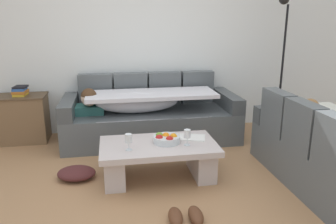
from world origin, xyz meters
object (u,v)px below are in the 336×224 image
(wine_glass_near_right, at_px, (187,134))
(book_stack_on_cabinet, at_px, (20,91))
(fruit_bowl, at_px, (166,139))
(side_cabinet, at_px, (20,119))
(open_magazine, at_px, (192,137))
(couch_along_wall, at_px, (148,116))
(coffee_table, at_px, (159,156))
(crumpled_garment, at_px, (77,173))
(couch_near_window, at_px, (333,154))
(pair_of_shoes, at_px, (186,216))
(wine_glass_near_left, at_px, (129,139))
(floor_lamp, at_px, (281,56))

(wine_glass_near_right, relative_size, book_stack_on_cabinet, 0.71)
(fruit_bowl, bearing_deg, side_cabinet, 141.95)
(open_magazine, distance_m, side_cabinet, 2.44)
(wine_glass_near_right, height_order, open_magazine, wine_glass_near_right)
(couch_along_wall, xyz_separation_m, open_magazine, (0.35, -1.07, 0.05))
(coffee_table, bearing_deg, crumpled_garment, 172.10)
(couch_near_window, height_order, pair_of_shoes, couch_near_window)
(crumpled_garment, bearing_deg, pair_of_shoes, -44.53)
(book_stack_on_cabinet, bearing_deg, wine_glass_near_left, -48.77)
(wine_glass_near_left, bearing_deg, couch_near_window, -10.02)
(wine_glass_near_right, bearing_deg, side_cabinet, 142.79)
(couch_along_wall, xyz_separation_m, wine_glass_near_left, (-0.34, -1.30, 0.16))
(coffee_table, xyz_separation_m, open_magazine, (0.38, 0.11, 0.15))
(fruit_bowl, xyz_separation_m, floor_lamp, (1.89, 1.25, 0.69))
(coffee_table, xyz_separation_m, wine_glass_near_right, (0.28, -0.09, 0.26))
(fruit_bowl, relative_size, book_stack_on_cabinet, 1.20)
(book_stack_on_cabinet, bearing_deg, crumpled_garment, -58.29)
(side_cabinet, distance_m, crumpled_garment, 1.55)
(couch_along_wall, bearing_deg, wine_glass_near_right, -78.84)
(fruit_bowl, height_order, book_stack_on_cabinet, book_stack_on_cabinet)
(fruit_bowl, bearing_deg, book_stack_on_cabinet, 141.32)
(wine_glass_near_left, distance_m, crumpled_garment, 0.74)
(wine_glass_near_left, height_order, wine_glass_near_right, same)
(couch_along_wall, height_order, couch_near_window, same)
(couch_along_wall, xyz_separation_m, side_cabinet, (-1.72, 0.23, -0.01))
(couch_near_window, relative_size, fruit_bowl, 6.65)
(book_stack_on_cabinet, height_order, pair_of_shoes, book_stack_on_cabinet)
(wine_glass_near_left, height_order, open_magazine, wine_glass_near_left)
(open_magazine, relative_size, crumpled_garment, 0.70)
(coffee_table, bearing_deg, side_cabinet, 140.32)
(couch_near_window, bearing_deg, wine_glass_near_left, 79.98)
(book_stack_on_cabinet, relative_size, crumpled_garment, 0.58)
(fruit_bowl, relative_size, floor_lamp, 0.14)
(coffee_table, height_order, side_cabinet, side_cabinet)
(side_cabinet, bearing_deg, book_stack_on_cabinet, -3.22)
(couch_near_window, bearing_deg, wine_glass_near_right, 74.67)
(couch_along_wall, xyz_separation_m, fruit_bowl, (0.05, -1.16, 0.09))
(coffee_table, distance_m, wine_glass_near_left, 0.42)
(floor_lamp, bearing_deg, wine_glass_near_left, -148.76)
(wine_glass_near_right, height_order, floor_lamp, floor_lamp)
(couch_along_wall, height_order, pair_of_shoes, couch_along_wall)
(wine_glass_near_left, xyz_separation_m, side_cabinet, (-1.38, 1.53, -0.17))
(book_stack_on_cabinet, bearing_deg, side_cabinet, 176.78)
(open_magazine, relative_size, book_stack_on_cabinet, 1.20)
(coffee_table, relative_size, wine_glass_near_right, 7.23)
(pair_of_shoes, distance_m, crumpled_garment, 1.35)
(book_stack_on_cabinet, distance_m, pair_of_shoes, 2.91)
(couch_near_window, bearing_deg, open_magazine, 65.53)
(open_magazine, bearing_deg, wine_glass_near_left, -143.93)
(fruit_bowl, bearing_deg, pair_of_shoes, -88.59)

